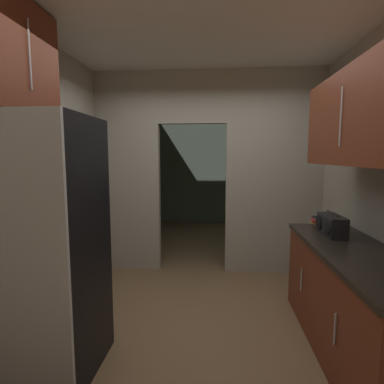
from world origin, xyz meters
name	(u,v)px	position (x,y,z in m)	size (l,w,h in m)	color
ground	(200,334)	(0.00, 0.00, 0.00)	(20.00, 20.00, 0.00)	brown
kitchen_overhead_slab	(204,34)	(0.00, 0.49, 2.79)	(3.51, 7.27, 0.06)	silver
kitchen_partition	(211,166)	(0.06, 1.63, 1.48)	(3.11, 0.12, 2.76)	#ADA899
adjoining_room_shell	(210,168)	(0.00, 3.74, 1.38)	(3.11, 3.22, 2.76)	slate
refrigerator	(41,248)	(-1.13, -0.55, 0.95)	(0.78, 0.77, 1.90)	black
lower_cabinet_run	(354,304)	(1.24, -0.20, 0.44)	(0.62, 1.91, 0.88)	maroon
upper_cabinet_counterside	(366,117)	(1.24, -0.20, 1.91)	(0.36, 1.72, 0.73)	maroon
upper_cabinet_fridgeside	(6,55)	(-1.37, -0.45, 2.33)	(0.36, 0.86, 0.81)	maroon
boombox	(332,225)	(1.21, 0.27, 0.98)	(0.17, 0.40, 0.22)	black
book_stack	(319,221)	(1.22, 0.66, 0.93)	(0.15, 0.17, 0.09)	#8C3893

